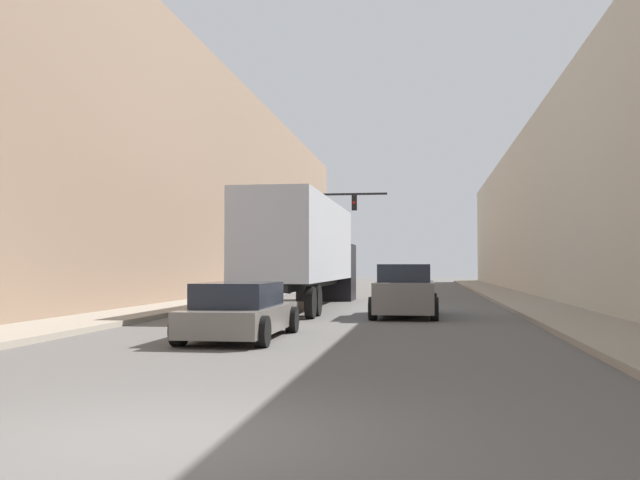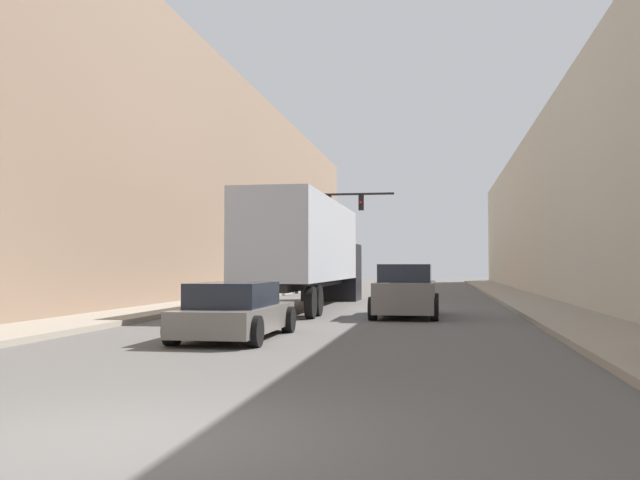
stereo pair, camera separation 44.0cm
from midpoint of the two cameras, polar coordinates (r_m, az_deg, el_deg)
The scene contains 9 objects.
ground_plane at distance 7.18m, azimuth -14.02°, elevation -15.15°, with size 200.00×200.00×0.00m, color #565451.
sidewalk_right at distance 36.66m, azimuth 15.88°, elevation -4.45°, with size 2.46×80.00×0.15m.
sidewalk_left at distance 37.68m, azimuth -5.17°, elevation -4.46°, with size 2.46×80.00×0.15m.
building_right at distance 37.45m, azimuth 22.26°, elevation 2.71°, with size 6.00×80.00×9.34m.
building_left at distance 39.21m, azimuth -11.15°, elevation 4.64°, with size 6.00×80.00×12.42m.
semi_truck at distance 28.01m, azimuth -0.45°, elevation -0.71°, with size 2.57×14.35×4.06m.
sedan_car at distance 16.15m, azimuth -6.01°, elevation -5.72°, with size 1.98×4.54×1.26m.
suv_car at distance 23.14m, azimuth 7.42°, elevation -4.12°, with size 2.08×4.60×1.69m.
traffic_signal_gantry at distance 42.19m, azimuth 0.26°, elevation 1.47°, with size 5.90×0.35×6.17m.
Camera 2 is at (3.00, -6.38, 1.63)m, focal length 40.00 mm.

